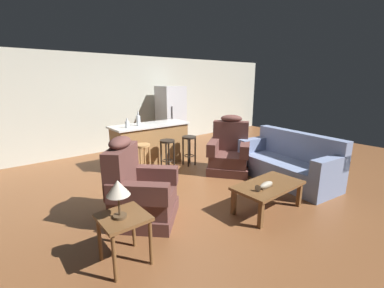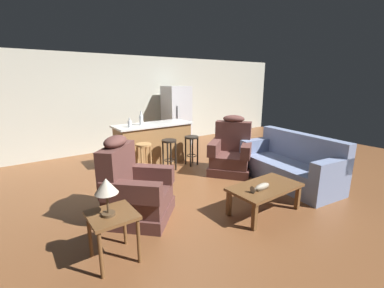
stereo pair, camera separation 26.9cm
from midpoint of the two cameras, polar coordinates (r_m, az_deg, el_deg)
name	(u,v)px [view 1 (the left image)]	position (r m, az deg, el deg)	size (l,w,h in m)	color
ground_plane	(186,180)	(5.15, -2.83, -8.05)	(12.00, 12.00, 0.00)	brown
back_wall	(117,103)	(7.55, -17.28, 8.62)	(12.00, 0.05, 2.60)	#B2B2A3
coffee_table	(268,188)	(4.03, 14.74, -9.38)	(1.10, 0.60, 0.42)	brown
fish_figurine	(265,186)	(3.83, 13.94, -8.97)	(0.34, 0.10, 0.10)	#4C3823
couch	(289,164)	(5.33, 19.35, -4.17)	(1.08, 1.99, 0.94)	#707FA3
recliner_near_lamp	(139,191)	(3.74, -13.85, -10.21)	(1.19, 1.19, 1.20)	brown
recliner_near_island	(229,152)	(5.57, 6.92, -1.78)	(1.18, 1.18, 1.20)	brown
end_table	(124,224)	(2.95, -17.61, -16.67)	(0.48, 0.48, 0.56)	brown
table_lamp	(118,190)	(2.75, -18.88, -9.61)	(0.24, 0.24, 0.41)	#4C3823
kitchen_island	(151,144)	(6.09, -10.42, -0.01)	(1.80, 0.70, 0.95)	olive
bar_stool_left	(143,154)	(5.31, -12.35, -2.28)	(0.32, 0.32, 0.68)	#A87A47
bar_stool_middle	(167,149)	(5.59, -6.87, -1.22)	(0.32, 0.32, 0.68)	black
bar_stool_right	(189,145)	(5.91, -1.96, -0.26)	(0.32, 0.32, 0.68)	black
refrigerator	(171,116)	(7.74, -5.71, 6.17)	(0.70, 0.69, 1.76)	#B7B7BC
bottle_tall_green	(127,124)	(5.62, -15.57, 4.25)	(0.09, 0.09, 0.20)	silver
bottle_short_amber	(138,120)	(5.83, -13.15, 5.16)	(0.09, 0.09, 0.31)	silver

